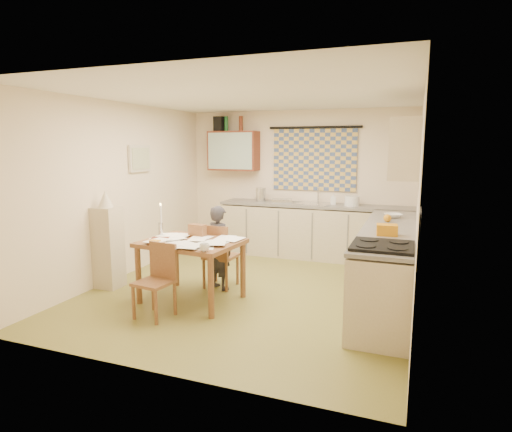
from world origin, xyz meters
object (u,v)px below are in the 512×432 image
at_px(counter_back, 316,231).
at_px(stove, 380,291).
at_px(chair_far, 220,268).
at_px(shelf_stand, 108,247).
at_px(person, 219,248).
at_px(counter_right, 388,265).
at_px(dining_table, 192,270).

distance_m(counter_back, stove, 3.10).
relative_size(chair_far, shelf_stand, 0.79).
bearing_deg(person, stove, -176.71).
xyz_separation_m(counter_back, counter_right, (1.28, -1.74, -0.00)).
xyz_separation_m(counter_right, stove, (0.00, -1.09, 0.02)).
distance_m(stove, shelf_stand, 3.55).
bearing_deg(counter_right, shelf_stand, -167.62).
relative_size(counter_right, dining_table, 2.41).
relative_size(person, shelf_stand, 1.03).
relative_size(counter_back, stove, 3.48).
bearing_deg(dining_table, person, 81.68).
bearing_deg(counter_back, dining_table, -110.67).
height_order(counter_right, chair_far, counter_right).
bearing_deg(person, chair_far, -51.42).
bearing_deg(dining_table, counter_back, 74.91).
distance_m(counter_right, person, 2.15).
height_order(counter_right, stove, stove).
distance_m(dining_table, chair_far, 0.60).
bearing_deg(counter_back, chair_far, -113.38).
height_order(stove, chair_far, stove).
distance_m(counter_back, counter_right, 2.16).
bearing_deg(counter_right, stove, -90.00).
distance_m(counter_back, chair_far, 2.17).
height_order(person, shelf_stand, person).
relative_size(counter_back, chair_far, 3.80).
bearing_deg(shelf_stand, counter_back, 48.01).
height_order(counter_back, person, person).
xyz_separation_m(counter_back, chair_far, (-0.86, -1.99, -0.18)).
distance_m(counter_right, shelf_stand, 3.63).
bearing_deg(chair_far, stove, 160.82).
xyz_separation_m(person, shelf_stand, (-1.42, -0.46, -0.01)).
bearing_deg(shelf_stand, counter_right, 12.38).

